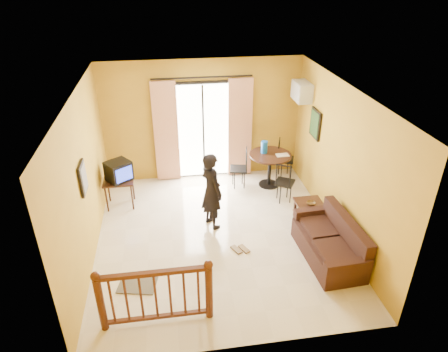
{
  "coord_description": "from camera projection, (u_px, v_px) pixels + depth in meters",
  "views": [
    {
      "loc": [
        -0.83,
        -6.09,
        4.63
      ],
      "look_at": [
        0.14,
        0.2,
        1.18
      ],
      "focal_mm": 32.0,
      "sensor_mm": 36.0,
      "label": 1
    }
  ],
  "objects": [
    {
      "name": "room_shell",
      "position": [
        218.0,
        155.0,
        6.79
      ],
      "size": [
        5.0,
        5.0,
        5.0
      ],
      "color": "white",
      "rests_on": "ground"
    },
    {
      "name": "stair_balustrade",
      "position": [
        155.0,
        293.0,
        5.53
      ],
      "size": [
        1.63,
        0.13,
        1.04
      ],
      "color": "#471E0F",
      "rests_on": "ground"
    },
    {
      "name": "water_jug",
      "position": [
        264.0,
        147.0,
        8.96
      ],
      "size": [
        0.15,
        0.15,
        0.28
      ],
      "primitive_type": "cylinder",
      "color": "blue",
      "rests_on": "dining_table"
    },
    {
      "name": "bowl",
      "position": [
        311.0,
        203.0,
        7.78
      ],
      "size": [
        0.19,
        0.19,
        0.05
      ],
      "primitive_type": "imported",
      "rotation": [
        0.0,
        0.0,
        -0.11
      ],
      "color": "brown",
      "rests_on": "coffee_table"
    },
    {
      "name": "sandals",
      "position": [
        240.0,
        249.0,
        7.23
      ],
      "size": [
        0.34,
        0.27,
        0.03
      ],
      "color": "brown",
      "rests_on": "ground"
    },
    {
      "name": "picture_left",
      "position": [
        83.0,
        178.0,
        6.4
      ],
      "size": [
        0.05,
        0.42,
        0.52
      ],
      "color": "black",
      "rests_on": "room_shell"
    },
    {
      "name": "dining_chairs",
      "position": [
        268.0,
        187.0,
        9.24
      ],
      "size": [
        1.68,
        1.61,
        0.95
      ],
      "color": "black",
      "rests_on": "ground"
    },
    {
      "name": "balcony_door",
      "position": [
        203.0,
        131.0,
        9.15
      ],
      "size": [
        2.25,
        0.14,
        2.46
      ],
      "color": "black",
      "rests_on": "ground"
    },
    {
      "name": "serving_tray",
      "position": [
        282.0,
        155.0,
        8.9
      ],
      "size": [
        0.29,
        0.19,
        0.02
      ],
      "primitive_type": "cube",
      "rotation": [
        0.0,
        0.0,
        0.05
      ],
      "color": "beige",
      "rests_on": "dining_table"
    },
    {
      "name": "coffee_table",
      "position": [
        313.0,
        215.0,
        7.73
      ],
      "size": [
        0.53,
        0.96,
        0.42
      ],
      "color": "black",
      "rests_on": "ground"
    },
    {
      "name": "dining_table",
      "position": [
        270.0,
        161.0,
        9.03
      ],
      "size": [
        0.95,
        0.95,
        0.79
      ],
      "color": "black",
      "rests_on": "ground"
    },
    {
      "name": "standing_person",
      "position": [
        211.0,
        191.0,
        7.56
      ],
      "size": [
        0.58,
        0.67,
        1.55
      ],
      "primitive_type": "imported",
      "rotation": [
        0.0,
        0.0,
        2.03
      ],
      "color": "black",
      "rests_on": "ground"
    },
    {
      "name": "television",
      "position": [
        119.0,
        171.0,
        8.17
      ],
      "size": [
        0.61,
        0.6,
        0.41
      ],
      "rotation": [
        0.0,
        0.0,
        0.63
      ],
      "color": "black",
      "rests_on": "tv_table"
    },
    {
      "name": "air_conditioner",
      "position": [
        302.0,
        91.0,
        8.56
      ],
      "size": [
        0.31,
        0.6,
        0.4
      ],
      "color": "silver",
      "rests_on": "room_shell"
    },
    {
      "name": "botanical_print",
      "position": [
        315.0,
        124.0,
        8.24
      ],
      "size": [
        0.05,
        0.5,
        0.6
      ],
      "color": "black",
      "rests_on": "room_shell"
    },
    {
      "name": "doormat",
      "position": [
        137.0,
        285.0,
        6.44
      ],
      "size": [
        0.67,
        0.52,
        0.02
      ],
      "primitive_type": "cube",
      "rotation": [
        0.0,
        0.0,
        -0.22
      ],
      "color": "#575145",
      "rests_on": "ground"
    },
    {
      "name": "ground",
      "position": [
        218.0,
        236.0,
        7.61
      ],
      "size": [
        5.0,
        5.0,
        0.0
      ],
      "primitive_type": "plane",
      "color": "beige",
      "rests_on": "ground"
    },
    {
      "name": "tv_table",
      "position": [
        119.0,
        183.0,
        8.31
      ],
      "size": [
        0.62,
        0.52,
        0.62
      ],
      "color": "black",
      "rests_on": "ground"
    },
    {
      "name": "sofa",
      "position": [
        331.0,
        244.0,
        6.91
      ],
      "size": [
        0.85,
        1.7,
        0.79
      ],
      "rotation": [
        0.0,
        0.0,
        0.05
      ],
      "color": "black",
      "rests_on": "ground"
    }
  ]
}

